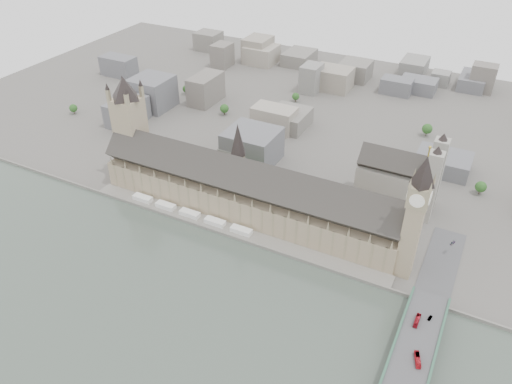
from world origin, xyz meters
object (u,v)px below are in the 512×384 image
at_px(westminster_bridge, 405,382).
at_px(red_bus_south, 418,359).
at_px(red_bus_north, 417,320).
at_px(elizabeth_tower, 416,210).
at_px(westminster_abbey, 400,179).
at_px(car_silver, 430,318).
at_px(car_approach, 452,243).
at_px(palace_of_westminster, 246,192).
at_px(victoria_tower, 130,124).

relative_size(westminster_bridge, red_bus_south, 27.48).
xyz_separation_m(westminster_bridge, red_bus_north, (-3.55, 42.93, 6.73)).
relative_size(elizabeth_tower, westminster_abbey, 1.58).
relative_size(red_bus_south, car_silver, 2.52).
bearing_deg(red_bus_south, car_silver, 71.13).
distance_m(red_bus_south, car_approach, 120.24).
xyz_separation_m(red_bus_north, red_bus_south, (6.76, -29.79, 0.04)).
bearing_deg(red_bus_north, car_silver, 45.26).
relative_size(palace_of_westminster, elizabeth_tower, 2.47).
relative_size(palace_of_westminster, westminster_abbey, 3.90).
relative_size(westminster_abbey, car_approach, 12.35).
distance_m(red_bus_north, red_bus_south, 30.55).
distance_m(elizabeth_tower, car_silver, 71.16).
bearing_deg(westminster_bridge, red_bus_north, 94.72).
height_order(westminster_abbey, car_approach, westminster_abbey).
relative_size(elizabeth_tower, car_approach, 19.52).
bearing_deg(westminster_bridge, victoria_tower, 158.22).
xyz_separation_m(victoria_tower, car_silver, (287.34, -63.83, -44.18)).
bearing_deg(westminster_abbey, westminster_bridge, -74.36).
distance_m(palace_of_westminster, victoria_tower, 126.41).
height_order(elizabeth_tower, car_approach, elizabeth_tower).
height_order(westminster_abbey, red_bus_north, westminster_abbey).
bearing_deg(palace_of_westminster, red_bus_south, -29.65).
bearing_deg(red_bus_north, car_approach, 86.31).
bearing_deg(elizabeth_tower, palace_of_westminster, 175.15).
height_order(westminster_abbey, car_silver, westminster_abbey).
bearing_deg(westminster_abbey, car_silver, -67.72).
bearing_deg(palace_of_westminster, car_silver, -19.18).
distance_m(victoria_tower, red_bus_south, 307.30).
height_order(car_silver, car_approach, car_approach).
bearing_deg(car_approach, palace_of_westminster, -151.47).
height_order(victoria_tower, car_silver, victoria_tower).
distance_m(westminster_bridge, car_approach, 133.56).
relative_size(victoria_tower, red_bus_north, 8.66).
bearing_deg(westminster_abbey, palace_of_westminster, -145.83).
height_order(victoria_tower, car_approach, victoria_tower).
xyz_separation_m(elizabeth_tower, car_silver, (27.34, -45.83, -47.06)).
bearing_deg(elizabeth_tower, car_approach, 53.79).
height_order(palace_of_westminster, elizabeth_tower, elizabeth_tower).
relative_size(victoria_tower, red_bus_south, 8.45).
bearing_deg(red_bus_south, westminster_abbey, 89.11).
height_order(elizabeth_tower, victoria_tower, elizabeth_tower).
relative_size(victoria_tower, car_approach, 18.16).
xyz_separation_m(elizabeth_tower, victoria_tower, (-260.00, 18.00, -2.88)).
relative_size(westminster_bridge, car_approach, 59.03).
bearing_deg(victoria_tower, red_bus_north, -14.12).
bearing_deg(car_approach, elizabeth_tower, -106.66).
bearing_deg(red_bus_south, victoria_tower, 142.08).
xyz_separation_m(westminster_abbey, red_bus_south, (54.28, -169.36, -13.18)).
xyz_separation_m(victoria_tower, red_bus_north, (280.45, -70.57, -43.35)).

